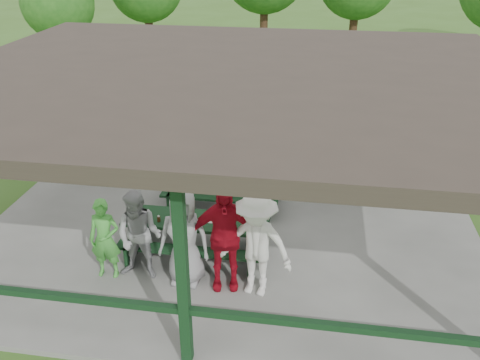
% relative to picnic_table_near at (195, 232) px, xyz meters
% --- Properties ---
extents(ground, '(90.00, 90.00, 0.00)m').
position_rel_picnic_table_near_xyz_m(ground, '(0.50, 1.20, -0.58)').
color(ground, '#34571B').
rests_on(ground, ground).
extents(concrete_slab, '(10.00, 8.00, 0.10)m').
position_rel_picnic_table_near_xyz_m(concrete_slab, '(0.50, 1.20, -0.53)').
color(concrete_slab, slate).
rests_on(concrete_slab, ground).
extents(pavilion_structure, '(10.60, 8.60, 3.24)m').
position_rel_picnic_table_near_xyz_m(pavilion_structure, '(0.50, 1.20, 2.59)').
color(pavilion_structure, black).
rests_on(pavilion_structure, concrete_slab).
extents(picnic_table_near, '(2.61, 1.39, 0.75)m').
position_rel_picnic_table_near_xyz_m(picnic_table_near, '(0.00, 0.00, 0.00)').
color(picnic_table_near, black).
rests_on(picnic_table_near, concrete_slab).
extents(picnic_table_far, '(2.52, 1.39, 0.75)m').
position_rel_picnic_table_near_xyz_m(picnic_table_far, '(0.17, 2.00, -0.00)').
color(picnic_table_far, black).
rests_on(picnic_table_far, concrete_slab).
extents(table_setting, '(2.45, 0.45, 0.10)m').
position_rel_picnic_table_near_xyz_m(table_setting, '(0.10, 0.02, 0.31)').
color(table_setting, white).
rests_on(table_setting, picnic_table_near).
extents(contestant_green, '(0.57, 0.39, 1.50)m').
position_rel_picnic_table_near_xyz_m(contestant_green, '(-1.37, -0.89, 0.28)').
color(contestant_green, green).
rests_on(contestant_green, concrete_slab).
extents(contestant_grey_left, '(0.84, 0.66, 1.68)m').
position_rel_picnic_table_near_xyz_m(contestant_grey_left, '(-0.76, -0.83, 0.36)').
color(contestant_grey_left, gray).
rests_on(contestant_grey_left, concrete_slab).
extents(contestant_grey_mid, '(0.89, 0.59, 1.79)m').
position_rel_picnic_table_near_xyz_m(contestant_grey_mid, '(0.03, -0.84, 0.42)').
color(contestant_grey_mid, gray).
rests_on(contestant_grey_mid, concrete_slab).
extents(contestant_red, '(1.21, 0.66, 1.95)m').
position_rel_picnic_table_near_xyz_m(contestant_red, '(0.72, -0.85, 0.50)').
color(contestant_red, '#A10C1B').
rests_on(contestant_red, concrete_slab).
extents(contestant_white_fedora, '(1.33, 0.92, 1.95)m').
position_rel_picnic_table_near_xyz_m(contestant_white_fedora, '(1.27, -0.95, 0.47)').
color(contestant_white_fedora, silver).
rests_on(contestant_white_fedora, concrete_slab).
extents(spectator_lblue, '(1.57, 0.73, 1.63)m').
position_rel_picnic_table_near_xyz_m(spectator_lblue, '(0.07, 2.89, 0.34)').
color(spectator_lblue, '#9BBDF0').
rests_on(spectator_lblue, concrete_slab).
extents(spectator_blue, '(0.70, 0.55, 1.68)m').
position_rel_picnic_table_near_xyz_m(spectator_blue, '(-1.18, 3.39, 0.37)').
color(spectator_blue, '#3E63A2').
rests_on(spectator_blue, concrete_slab).
extents(spectator_grey, '(0.89, 0.73, 1.70)m').
position_rel_picnic_table_near_xyz_m(spectator_grey, '(2.19, 2.73, 0.37)').
color(spectator_grey, '#949496').
rests_on(spectator_grey, concrete_slab).
extents(pickup_truck, '(5.43, 2.52, 1.51)m').
position_rel_picnic_table_near_xyz_m(pickup_truck, '(3.42, 8.94, 0.18)').
color(pickup_truck, silver).
rests_on(pickup_truck, ground).
extents(farm_trailer, '(3.51, 1.84, 1.22)m').
position_rel_picnic_table_near_xyz_m(farm_trailer, '(-0.29, 9.05, 0.03)').
color(farm_trailer, '#1B4499').
rests_on(farm_trailer, ground).
extents(tree_edge_left, '(2.80, 2.80, 4.37)m').
position_rel_picnic_table_near_xyz_m(tree_edge_left, '(-8.13, 11.52, 2.37)').
color(tree_edge_left, '#331E14').
rests_on(tree_edge_left, ground).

